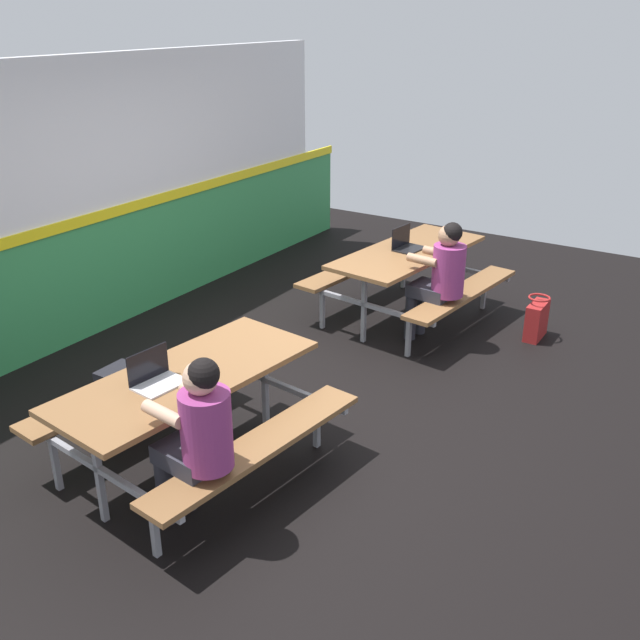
{
  "coord_description": "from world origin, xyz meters",
  "views": [
    {
      "loc": [
        -4.68,
        -2.92,
        2.96
      ],
      "look_at": [
        0.0,
        0.06,
        0.55
      ],
      "focal_mm": 40.34,
      "sensor_mm": 36.0,
      "label": 1
    }
  ],
  "objects_px": {
    "student_further": "(441,273)",
    "tote_bag_bright": "(537,320)",
    "backpack_dark": "(118,394)",
    "picnic_table_left": "(188,395)",
    "student_nearer": "(198,432)",
    "picnic_table_right": "(408,266)",
    "laptop_silver": "(156,378)",
    "laptop_dark": "(406,244)"
  },
  "relations": [
    {
      "from": "student_further",
      "to": "tote_bag_bright",
      "type": "distance_m",
      "value": 1.11
    },
    {
      "from": "backpack_dark",
      "to": "tote_bag_bright",
      "type": "relative_size",
      "value": 1.02
    },
    {
      "from": "picnic_table_left",
      "to": "tote_bag_bright",
      "type": "height_order",
      "value": "picnic_table_left"
    },
    {
      "from": "picnic_table_left",
      "to": "student_nearer",
      "type": "height_order",
      "value": "student_nearer"
    },
    {
      "from": "picnic_table_left",
      "to": "picnic_table_right",
      "type": "relative_size",
      "value": 1.0
    },
    {
      "from": "picnic_table_left",
      "to": "backpack_dark",
      "type": "xyz_separation_m",
      "value": [
        0.18,
        0.93,
        -0.36
      ]
    },
    {
      "from": "picnic_table_right",
      "to": "student_nearer",
      "type": "relative_size",
      "value": 1.59
    },
    {
      "from": "student_nearer",
      "to": "laptop_silver",
      "type": "relative_size",
      "value": 3.52
    },
    {
      "from": "picnic_table_right",
      "to": "laptop_silver",
      "type": "height_order",
      "value": "laptop_silver"
    },
    {
      "from": "picnic_table_right",
      "to": "student_nearer",
      "type": "height_order",
      "value": "student_nearer"
    },
    {
      "from": "student_nearer",
      "to": "student_further",
      "type": "height_order",
      "value": "same"
    },
    {
      "from": "laptop_dark",
      "to": "backpack_dark",
      "type": "bearing_deg",
      "value": 162.34
    },
    {
      "from": "picnic_table_left",
      "to": "laptop_dark",
      "type": "distance_m",
      "value": 3.22
    },
    {
      "from": "student_further",
      "to": "student_nearer",
      "type": "bearing_deg",
      "value": 178.56
    },
    {
      "from": "picnic_table_left",
      "to": "laptop_dark",
      "type": "xyz_separation_m",
      "value": [
        3.21,
        -0.04,
        0.21
      ]
    },
    {
      "from": "picnic_table_left",
      "to": "laptop_silver",
      "type": "xyz_separation_m",
      "value": [
        -0.22,
        0.06,
        0.21
      ]
    },
    {
      "from": "backpack_dark",
      "to": "picnic_table_left",
      "type": "bearing_deg",
      "value": -101.22
    },
    {
      "from": "picnic_table_right",
      "to": "picnic_table_left",
      "type": "bearing_deg",
      "value": 178.71
    },
    {
      "from": "picnic_table_right",
      "to": "laptop_dark",
      "type": "bearing_deg",
      "value": 57.11
    },
    {
      "from": "picnic_table_left",
      "to": "student_further",
      "type": "xyz_separation_m",
      "value": [
        2.81,
        -0.59,
        0.13
      ]
    },
    {
      "from": "picnic_table_right",
      "to": "tote_bag_bright",
      "type": "relative_size",
      "value": 4.46
    },
    {
      "from": "student_further",
      "to": "backpack_dark",
      "type": "relative_size",
      "value": 2.74
    },
    {
      "from": "student_nearer",
      "to": "laptop_silver",
      "type": "height_order",
      "value": "student_nearer"
    },
    {
      "from": "picnic_table_left",
      "to": "laptop_dark",
      "type": "relative_size",
      "value": 5.6
    },
    {
      "from": "student_nearer",
      "to": "tote_bag_bright",
      "type": "distance_m",
      "value": 4.02
    },
    {
      "from": "picnic_table_right",
      "to": "student_further",
      "type": "height_order",
      "value": "student_further"
    },
    {
      "from": "backpack_dark",
      "to": "student_nearer",
      "type": "bearing_deg",
      "value": -114.48
    },
    {
      "from": "picnic_table_right",
      "to": "backpack_dark",
      "type": "distance_m",
      "value": 3.18
    },
    {
      "from": "picnic_table_left",
      "to": "laptop_silver",
      "type": "distance_m",
      "value": 0.31
    },
    {
      "from": "student_further",
      "to": "laptop_dark",
      "type": "height_order",
      "value": "student_further"
    },
    {
      "from": "tote_bag_bright",
      "to": "student_further",
      "type": "bearing_deg",
      "value": 128.59
    },
    {
      "from": "student_nearer",
      "to": "tote_bag_bright",
      "type": "height_order",
      "value": "student_nearer"
    },
    {
      "from": "picnic_table_right",
      "to": "student_nearer",
      "type": "distance_m",
      "value": 3.68
    },
    {
      "from": "student_further",
      "to": "tote_bag_bright",
      "type": "bearing_deg",
      "value": -51.41
    },
    {
      "from": "backpack_dark",
      "to": "student_further",
      "type": "bearing_deg",
      "value": -29.96
    },
    {
      "from": "student_nearer",
      "to": "student_further",
      "type": "relative_size",
      "value": 1.0
    },
    {
      "from": "tote_bag_bright",
      "to": "backpack_dark",
      "type": "bearing_deg",
      "value": 144.82
    },
    {
      "from": "laptop_silver",
      "to": "laptop_dark",
      "type": "bearing_deg",
      "value": -1.66
    },
    {
      "from": "laptop_dark",
      "to": "tote_bag_bright",
      "type": "bearing_deg",
      "value": -80.56
    },
    {
      "from": "picnic_table_left",
      "to": "tote_bag_bright",
      "type": "distance_m",
      "value": 3.71
    },
    {
      "from": "picnic_table_right",
      "to": "tote_bag_bright",
      "type": "bearing_deg",
      "value": -79.33
    },
    {
      "from": "student_further",
      "to": "backpack_dark",
      "type": "xyz_separation_m",
      "value": [
        -2.63,
        1.52,
        -0.49
      ]
    }
  ]
}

